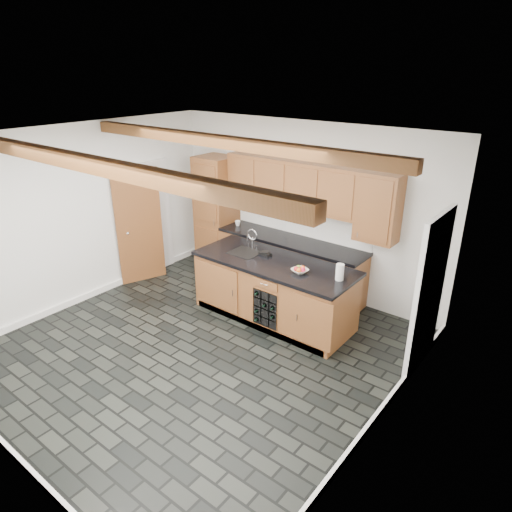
# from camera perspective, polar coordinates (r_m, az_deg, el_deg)

# --- Properties ---
(ground) EXTENTS (5.00, 5.00, 0.00)m
(ground) POSITION_cam_1_polar(r_m,az_deg,el_deg) (6.40, -7.07, -11.37)
(ground) COLOR black
(ground) RESTS_ON ground
(room_shell) EXTENTS (5.01, 5.00, 5.00)m
(room_shell) POSITION_cam_1_polar(r_m,az_deg,el_deg) (6.10, -4.83, 3.06)
(room_shell) COLOR white
(room_shell) RESTS_ON ground
(back_cabinetry) EXTENTS (3.65, 0.62, 2.20)m
(back_cabinetry) POSITION_cam_1_polar(r_m,az_deg,el_deg) (7.70, 2.32, 3.08)
(back_cabinetry) COLOR brown
(back_cabinetry) RESTS_ON ground
(island) EXTENTS (2.48, 0.96, 0.93)m
(island) POSITION_cam_1_polar(r_m,az_deg,el_deg) (6.83, 2.20, -4.33)
(island) COLOR brown
(island) RESTS_ON ground
(faucet) EXTENTS (0.45, 0.40, 0.34)m
(faucet) POSITION_cam_1_polar(r_m,az_deg,el_deg) (6.96, -1.20, 0.77)
(faucet) COLOR black
(faucet) RESTS_ON island
(kitchen_scale) EXTENTS (0.19, 0.12, 0.06)m
(kitchen_scale) POSITION_cam_1_polar(r_m,az_deg,el_deg) (6.85, 1.15, 0.32)
(kitchen_scale) COLOR black
(kitchen_scale) RESTS_ON island
(fruit_bowl) EXTENTS (0.27, 0.27, 0.05)m
(fruit_bowl) POSITION_cam_1_polar(r_m,az_deg,el_deg) (6.31, 5.49, -1.86)
(fruit_bowl) COLOR silver
(fruit_bowl) RESTS_ON island
(fruit_cluster) EXTENTS (0.16, 0.17, 0.07)m
(fruit_cluster) POSITION_cam_1_polar(r_m,az_deg,el_deg) (6.30, 5.50, -1.61)
(fruit_cluster) COLOR red
(fruit_cluster) RESTS_ON fruit_bowl
(paper_towel) EXTENTS (0.11, 0.11, 0.23)m
(paper_towel) POSITION_cam_1_polar(r_m,az_deg,el_deg) (6.14, 10.43, -2.00)
(paper_towel) COLOR white
(paper_towel) RESTS_ON island
(mug) EXTENTS (0.12, 0.12, 0.09)m
(mug) POSITION_cam_1_polar(r_m,az_deg,el_deg) (8.12, -2.30, 4.11)
(mug) COLOR white
(mug) RESTS_ON back_cabinetry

